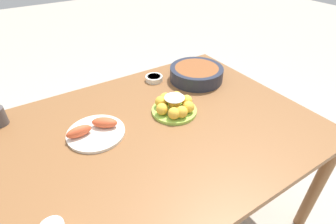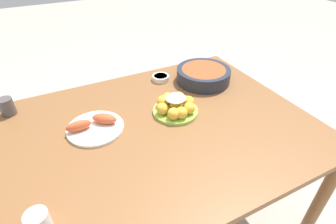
{
  "view_description": "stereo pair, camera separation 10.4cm",
  "coord_description": "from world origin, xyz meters",
  "px_view_note": "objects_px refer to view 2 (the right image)",
  "views": [
    {
      "loc": [
        -0.49,
        -0.83,
        1.47
      ],
      "look_at": [
        0.06,
        0.03,
        0.74
      ],
      "focal_mm": 28.0,
      "sensor_mm": 36.0,
      "label": 1
    },
    {
      "loc": [
        -0.4,
        -0.88,
        1.47
      ],
      "look_at": [
        0.06,
        0.03,
        0.74
      ],
      "focal_mm": 28.0,
      "sensor_mm": 36.0,
      "label": 2
    }
  ],
  "objects_px": {
    "cake_plate": "(175,106)",
    "seafood_platter": "(95,126)",
    "cup_near": "(39,223)",
    "sauce_bowl": "(161,78)",
    "cup_far": "(7,107)",
    "dining_table": "(160,137)",
    "serving_bowl": "(203,75)"
  },
  "relations": [
    {
      "from": "cake_plate",
      "to": "cup_far",
      "type": "relative_size",
      "value": 2.57
    },
    {
      "from": "sauce_bowl",
      "to": "cup_far",
      "type": "relative_size",
      "value": 1.17
    },
    {
      "from": "dining_table",
      "to": "sauce_bowl",
      "type": "distance_m",
      "value": 0.45
    },
    {
      "from": "serving_bowl",
      "to": "cup_far",
      "type": "xyz_separation_m",
      "value": [
        -1.05,
        0.15,
        0.0
      ]
    },
    {
      "from": "seafood_platter",
      "to": "serving_bowl",
      "type": "bearing_deg",
      "value": 12.93
    },
    {
      "from": "dining_table",
      "to": "serving_bowl",
      "type": "xyz_separation_m",
      "value": [
        0.42,
        0.27,
        0.12
      ]
    },
    {
      "from": "cake_plate",
      "to": "seafood_platter",
      "type": "height_order",
      "value": "cake_plate"
    },
    {
      "from": "serving_bowl",
      "to": "cup_far",
      "type": "height_order",
      "value": "cup_far"
    },
    {
      "from": "cake_plate",
      "to": "sauce_bowl",
      "type": "xyz_separation_m",
      "value": [
        0.08,
        0.34,
        -0.02
      ]
    },
    {
      "from": "sauce_bowl",
      "to": "cup_far",
      "type": "height_order",
      "value": "cup_far"
    },
    {
      "from": "seafood_platter",
      "to": "cup_near",
      "type": "distance_m",
      "value": 0.5
    },
    {
      "from": "cake_plate",
      "to": "cup_near",
      "type": "xyz_separation_m",
      "value": [
        -0.66,
        -0.37,
        0.0
      ]
    },
    {
      "from": "serving_bowl",
      "to": "cup_far",
      "type": "distance_m",
      "value": 1.06
    },
    {
      "from": "serving_bowl",
      "to": "seafood_platter",
      "type": "distance_m",
      "value": 0.71
    },
    {
      "from": "cake_plate",
      "to": "seafood_platter",
      "type": "distance_m",
      "value": 0.4
    },
    {
      "from": "dining_table",
      "to": "sauce_bowl",
      "type": "xyz_separation_m",
      "value": [
        0.19,
        0.4,
        0.09
      ]
    },
    {
      "from": "dining_table",
      "to": "cup_near",
      "type": "bearing_deg",
      "value": -151.08
    },
    {
      "from": "dining_table",
      "to": "serving_bowl",
      "type": "height_order",
      "value": "serving_bowl"
    },
    {
      "from": "cup_far",
      "to": "dining_table",
      "type": "bearing_deg",
      "value": -33.8
    },
    {
      "from": "dining_table",
      "to": "cup_near",
      "type": "height_order",
      "value": "cup_near"
    },
    {
      "from": "dining_table",
      "to": "cup_near",
      "type": "xyz_separation_m",
      "value": [
        -0.55,
        -0.3,
        0.12
      ]
    },
    {
      "from": "serving_bowl",
      "to": "cup_near",
      "type": "bearing_deg",
      "value": -149.16
    },
    {
      "from": "cup_near",
      "to": "sauce_bowl",
      "type": "bearing_deg",
      "value": 43.43
    },
    {
      "from": "seafood_platter",
      "to": "cup_near",
      "type": "height_order",
      "value": "cup_near"
    },
    {
      "from": "serving_bowl",
      "to": "sauce_bowl",
      "type": "height_order",
      "value": "serving_bowl"
    },
    {
      "from": "serving_bowl",
      "to": "seafood_platter",
      "type": "height_order",
      "value": "serving_bowl"
    },
    {
      "from": "serving_bowl",
      "to": "sauce_bowl",
      "type": "bearing_deg",
      "value": 150.11
    },
    {
      "from": "sauce_bowl",
      "to": "cup_far",
      "type": "xyz_separation_m",
      "value": [
        -0.83,
        0.02,
        0.03
      ]
    },
    {
      "from": "cup_near",
      "to": "cup_far",
      "type": "bearing_deg",
      "value": 96.4
    },
    {
      "from": "dining_table",
      "to": "sauce_bowl",
      "type": "bearing_deg",
      "value": 64.2
    },
    {
      "from": "cake_plate",
      "to": "serving_bowl",
      "type": "bearing_deg",
      "value": 35.01
    },
    {
      "from": "seafood_platter",
      "to": "cup_far",
      "type": "height_order",
      "value": "cup_far"
    }
  ]
}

